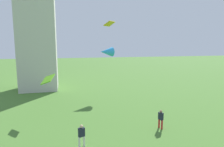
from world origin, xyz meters
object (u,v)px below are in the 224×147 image
at_px(person_0, 82,134).
at_px(person_3, 161,118).
at_px(kite_flying_5, 48,79).
at_px(kite_flying_3, 106,52).
at_px(kite_flying_1, 109,24).

relative_size(person_0, person_3, 1.01).
bearing_deg(kite_flying_5, kite_flying_3, -32.90).
height_order(person_0, kite_flying_3, kite_flying_3).
bearing_deg(person_3, kite_flying_3, -3.98).
distance_m(kite_flying_3, kite_flying_5, 10.96).
bearing_deg(person_0, kite_flying_1, -146.34).
relative_size(kite_flying_1, kite_flying_3, 0.55).
height_order(person_3, kite_flying_1, kite_flying_1).
bearing_deg(kite_flying_3, person_0, -36.82).
relative_size(person_0, kite_flying_5, 0.89).
bearing_deg(kite_flying_3, person_3, -8.16).
bearing_deg(kite_flying_3, kite_flying_5, -65.57).
bearing_deg(kite_flying_5, person_3, -105.52).
xyz_separation_m(person_0, person_3, (7.30, 1.54, -0.01)).
bearing_deg(kite_flying_1, kite_flying_5, 103.98).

